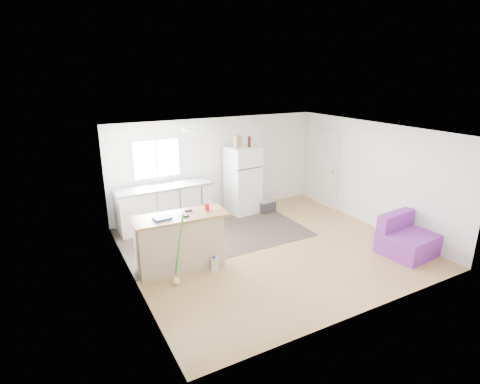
{
  "coord_description": "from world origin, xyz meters",
  "views": [
    {
      "loc": [
        -3.86,
        -5.85,
        3.45
      ],
      "look_at": [
        -0.33,
        0.7,
        1.06
      ],
      "focal_mm": 28.0,
      "sensor_mm": 36.0,
      "label": 1
    }
  ],
  "objects_px": {
    "kitchen_cabinets": "(165,205)",
    "refrigerator": "(243,180)",
    "purple_seat": "(405,240)",
    "bottle_right": "(249,141)",
    "cleaner_jug": "(215,264)",
    "blue_tray": "(162,218)",
    "cooler": "(267,205)",
    "red_cup": "(207,207)",
    "peninsula": "(180,242)",
    "mop": "(177,271)",
    "bottle_left": "(249,142)",
    "cardboard_box": "(237,142)"
  },
  "relations": [
    {
      "from": "bottle_right",
      "to": "kitchen_cabinets",
      "type": "bearing_deg",
      "value": 179.61
    },
    {
      "from": "bottle_left",
      "to": "bottle_right",
      "type": "height_order",
      "value": "same"
    },
    {
      "from": "purple_seat",
      "to": "bottle_right",
      "type": "xyz_separation_m",
      "value": [
        -1.52,
        3.6,
        1.54
      ]
    },
    {
      "from": "kitchen_cabinets",
      "to": "red_cup",
      "type": "bearing_deg",
      "value": -86.31
    },
    {
      "from": "blue_tray",
      "to": "cardboard_box",
      "type": "relative_size",
      "value": 1.0
    },
    {
      "from": "red_cup",
      "to": "cooler",
      "type": "bearing_deg",
      "value": 35.68
    },
    {
      "from": "kitchen_cabinets",
      "to": "cardboard_box",
      "type": "height_order",
      "value": "cardboard_box"
    },
    {
      "from": "refrigerator",
      "to": "cooler",
      "type": "xyz_separation_m",
      "value": [
        0.53,
        -0.31,
        -0.68
      ]
    },
    {
      "from": "cooler",
      "to": "red_cup",
      "type": "bearing_deg",
      "value": -148.48
    },
    {
      "from": "kitchen_cabinets",
      "to": "refrigerator",
      "type": "relative_size",
      "value": 1.31
    },
    {
      "from": "kitchen_cabinets",
      "to": "mop",
      "type": "distance_m",
      "value": 2.62
    },
    {
      "from": "cleaner_jug",
      "to": "bottle_right",
      "type": "relative_size",
      "value": 1.15
    },
    {
      "from": "peninsula",
      "to": "cardboard_box",
      "type": "height_order",
      "value": "cardboard_box"
    },
    {
      "from": "refrigerator",
      "to": "cleaner_jug",
      "type": "distance_m",
      "value": 3.17
    },
    {
      "from": "cleaner_jug",
      "to": "bottle_right",
      "type": "distance_m",
      "value": 3.64
    },
    {
      "from": "refrigerator",
      "to": "cleaner_jug",
      "type": "relative_size",
      "value": 5.9
    },
    {
      "from": "kitchen_cabinets",
      "to": "blue_tray",
      "type": "relative_size",
      "value": 7.42
    },
    {
      "from": "refrigerator",
      "to": "red_cup",
      "type": "relative_size",
      "value": 14.14
    },
    {
      "from": "kitchen_cabinets",
      "to": "bottle_right",
      "type": "bearing_deg",
      "value": -2.06
    },
    {
      "from": "cardboard_box",
      "to": "mop",
      "type": "bearing_deg",
      "value": -135.05
    },
    {
      "from": "kitchen_cabinets",
      "to": "bottle_left",
      "type": "relative_size",
      "value": 8.91
    },
    {
      "from": "cardboard_box",
      "to": "bottle_right",
      "type": "distance_m",
      "value": 0.37
    },
    {
      "from": "peninsula",
      "to": "red_cup",
      "type": "xyz_separation_m",
      "value": [
        0.56,
        0.01,
        0.57
      ]
    },
    {
      "from": "cooler",
      "to": "cleaner_jug",
      "type": "relative_size",
      "value": 1.57
    },
    {
      "from": "peninsula",
      "to": "purple_seat",
      "type": "bearing_deg",
      "value": -17.1
    },
    {
      "from": "refrigerator",
      "to": "red_cup",
      "type": "xyz_separation_m",
      "value": [
        -1.86,
        -2.02,
        0.24
      ]
    },
    {
      "from": "mop",
      "to": "bottle_right",
      "type": "distance_m",
      "value": 4.11
    },
    {
      "from": "bottle_left",
      "to": "red_cup",
      "type": "bearing_deg",
      "value": -135.95
    },
    {
      "from": "blue_tray",
      "to": "bottle_left",
      "type": "height_order",
      "value": "bottle_left"
    },
    {
      "from": "cleaner_jug",
      "to": "red_cup",
      "type": "relative_size",
      "value": 2.4
    },
    {
      "from": "blue_tray",
      "to": "bottle_right",
      "type": "xyz_separation_m",
      "value": [
        2.9,
        2.07,
        0.77
      ]
    },
    {
      "from": "purple_seat",
      "to": "blue_tray",
      "type": "height_order",
      "value": "blue_tray"
    },
    {
      "from": "peninsula",
      "to": "blue_tray",
      "type": "distance_m",
      "value": 0.61
    },
    {
      "from": "cleaner_jug",
      "to": "blue_tray",
      "type": "xyz_separation_m",
      "value": [
        -0.8,
        0.36,
        0.92
      ]
    },
    {
      "from": "red_cup",
      "to": "kitchen_cabinets",
      "type": "bearing_deg",
      "value": 95.36
    },
    {
      "from": "refrigerator",
      "to": "mop",
      "type": "height_order",
      "value": "refrigerator"
    },
    {
      "from": "bottle_right",
      "to": "cardboard_box",
      "type": "bearing_deg",
      "value": -171.31
    },
    {
      "from": "bottle_right",
      "to": "purple_seat",
      "type": "bearing_deg",
      "value": -67.12
    },
    {
      "from": "purple_seat",
      "to": "peninsula",
      "type": "bearing_deg",
      "value": 153.82
    },
    {
      "from": "cooler",
      "to": "bottle_left",
      "type": "xyz_separation_m",
      "value": [
        -0.42,
        0.19,
        1.65
      ]
    },
    {
      "from": "peninsula",
      "to": "bottle_right",
      "type": "relative_size",
      "value": 6.86
    },
    {
      "from": "mop",
      "to": "cardboard_box",
      "type": "xyz_separation_m",
      "value": [
        2.47,
        2.47,
        1.62
      ]
    },
    {
      "from": "cooler",
      "to": "red_cup",
      "type": "relative_size",
      "value": 3.77
    },
    {
      "from": "refrigerator",
      "to": "purple_seat",
      "type": "xyz_separation_m",
      "value": [
        1.7,
        -3.59,
        -0.57
      ]
    },
    {
      "from": "red_cup",
      "to": "mop",
      "type": "bearing_deg",
      "value": -148.34
    },
    {
      "from": "purple_seat",
      "to": "red_cup",
      "type": "relative_size",
      "value": 8.47
    },
    {
      "from": "red_cup",
      "to": "bottle_right",
      "type": "distance_m",
      "value": 2.98
    },
    {
      "from": "peninsula",
      "to": "bottle_right",
      "type": "height_order",
      "value": "bottle_right"
    },
    {
      "from": "refrigerator",
      "to": "cleaner_jug",
      "type": "height_order",
      "value": "refrigerator"
    },
    {
      "from": "kitchen_cabinets",
      "to": "purple_seat",
      "type": "distance_m",
      "value": 5.22
    }
  ]
}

